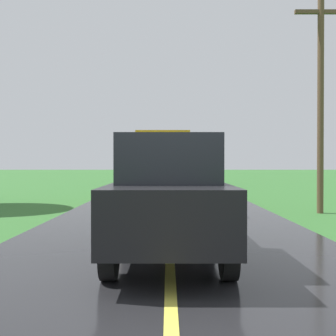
# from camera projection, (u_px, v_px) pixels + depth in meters

# --- Properties ---
(ground_plane) EXTENTS (200.00, 200.00, 0.00)m
(ground_plane) POSITION_uv_depth(u_px,v_px,m) (169.00, 285.00, 5.02)
(ground_plane) COLOR #336B2D
(road_surface) EXTENTS (6.40, 120.00, 0.08)m
(road_surface) POSITION_uv_depth(u_px,v_px,m) (169.00, 282.00, 5.02)
(road_surface) COLOR #232326
(road_surface) RESTS_ON ground
(centre_line) EXTENTS (0.14, 108.00, 0.01)m
(centre_line) POSITION_uv_depth(u_px,v_px,m) (169.00, 278.00, 5.02)
(centre_line) COLOR #E0D64C
(centre_line) RESTS_ON road_surface
(banana_truck_near) EXTENTS (2.38, 5.82, 2.80)m
(banana_truck_near) POSITION_uv_depth(u_px,v_px,m) (162.00, 167.00, 14.51)
(banana_truck_near) COLOR #2D2D30
(banana_truck_near) RESTS_ON road_surface
(banana_truck_far) EXTENTS (2.38, 5.81, 2.80)m
(banana_truck_far) POSITION_uv_depth(u_px,v_px,m) (169.00, 165.00, 30.20)
(banana_truck_far) COLOR #2D2D30
(banana_truck_far) RESTS_ON road_surface
(utility_pole_roadside) EXTENTS (1.67, 0.20, 6.84)m
(utility_pole_roadside) POSITION_uv_depth(u_px,v_px,m) (319.00, 99.00, 12.29)
(utility_pole_roadside) COLOR brown
(utility_pole_roadside) RESTS_ON ground
(following_car) EXTENTS (1.74, 4.10, 1.92)m
(following_car) POSITION_uv_depth(u_px,v_px,m) (168.00, 196.00, 6.17)
(following_car) COLOR black
(following_car) RESTS_ON road_surface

